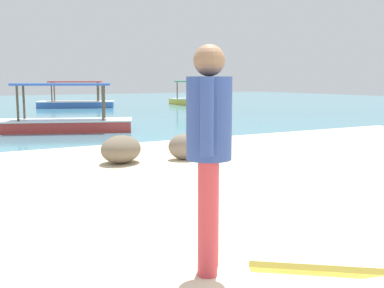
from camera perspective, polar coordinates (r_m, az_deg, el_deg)
The scene contains 7 objects.
sand_beach at distance 4.02m, azimuth 17.99°, elevation -12.99°, with size 18.00×14.00×0.04m, color beige.
person_standing at distance 3.32m, azimuth 2.05°, elevation 0.30°, with size 0.33×0.43×1.62m.
shore_rock_large at distance 8.15m, azimuth -0.85°, elevation -0.32°, with size 0.57×0.45×0.45m, color gray.
shore_rock_small at distance 7.90m, azimuth -8.55°, elevation -0.63°, with size 0.79×0.61×0.46m, color #756651.
boat_yellow at distance 25.57m, azimuth 0.08°, elevation 5.33°, with size 1.20×3.69×1.29m.
boat_red at distance 13.22m, azimuth -15.25°, elevation 2.67°, with size 3.84×2.42×1.29m.
boat_blue at distance 23.98m, azimuth -13.81°, elevation 4.93°, with size 3.83×2.48×1.29m.
Camera 1 is at (-2.81, -2.51, 1.43)m, focal length 44.27 mm.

